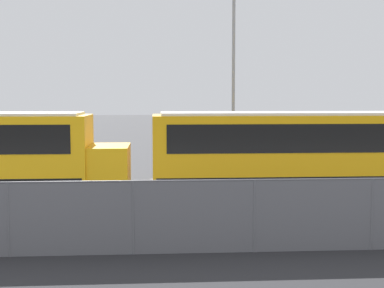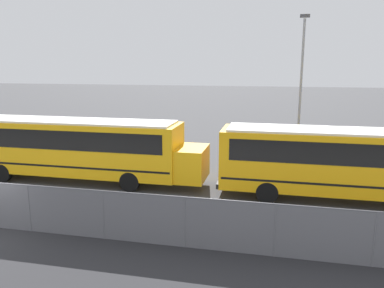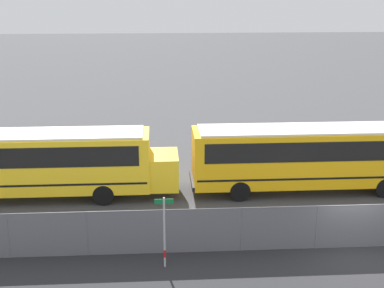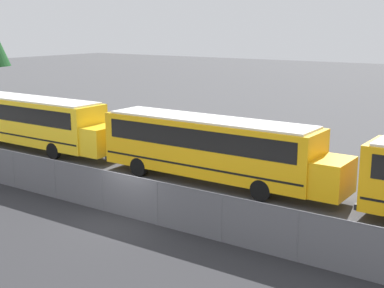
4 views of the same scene
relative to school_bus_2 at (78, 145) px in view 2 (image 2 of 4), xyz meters
The scene contains 3 objects.
school_bus_2 is the anchor object (origin of this frame).
school_bus_3 14.00m from the school_bus_2, ahead, with size 13.25×2.58×3.34m.
light_pole 14.53m from the school_bus_2, 33.26° to the left, with size 0.60×0.24×9.33m.
Camera 2 is at (10.31, -11.65, 6.22)m, focal length 35.00 mm.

